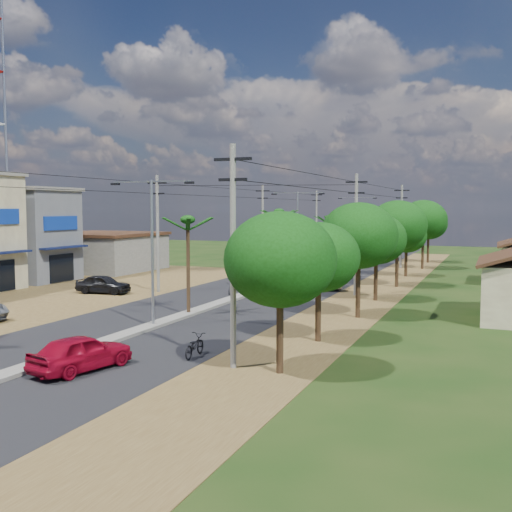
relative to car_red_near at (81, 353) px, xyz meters
The scene contains 34 objects.
ground 8.97m from the car_red_near, 103.58° to the left, with size 160.00×160.00×0.00m, color black.
road 23.79m from the car_red_near, 95.06° to the left, with size 12.00×110.00×0.04m, color black.
median 26.78m from the car_red_near, 94.50° to the left, with size 1.00×90.00×0.18m, color #605E56.
dirt_lot_west 23.90m from the car_red_near, 135.70° to the left, with size 18.00×46.00×0.04m, color #503B1B.
dirt_shoulder_east 24.55m from the car_red_near, 74.88° to the left, with size 5.00×90.00×0.03m, color #503B1B.
shophouse_grey 33.26m from the car_red_near, 136.70° to the left, with size 9.00×6.40×8.30m.
low_shed 40.05m from the car_red_near, 125.25° to the left, with size 10.40×10.40×3.95m.
tree_east_a 8.72m from the car_red_near, 19.97° to the left, with size 4.40×4.40×6.37m.
tree_east_b 11.78m from the car_red_near, 50.35° to the left, with size 4.00×4.00×5.83m.
tree_east_c 17.92m from the car_red_near, 64.15° to the left, with size 4.60×4.60×6.83m.
tree_east_d 24.11m from the car_red_near, 72.16° to the left, with size 4.20×4.20×6.13m.
tree_east_e 31.89m from the car_red_near, 76.27° to the left, with size 4.80×4.80×7.14m.
tree_east_f 39.46m from the car_red_near, 79.60° to the left, with size 3.80×3.80×5.52m.
tree_east_g 47.53m from the car_red_near, 80.63° to the left, with size 5.00×5.00×7.38m.
tree_east_h 55.33m from the car_red_near, 82.29° to the left, with size 4.40×4.40×6.52m.
palm_median_near 13.73m from the car_red_near, 99.39° to the left, with size 2.00×2.00×6.15m.
palm_median_mid 29.23m from the car_red_near, 94.18° to the left, with size 2.00×2.00×6.55m.
palm_median_far 44.97m from the car_red_near, 92.69° to the left, with size 2.00×2.00×5.85m.
streetlight_near 9.81m from the car_red_near, 103.58° to the left, with size 5.10×0.18×8.00m.
streetlight_mid 34.00m from the car_red_near, 93.57° to the left, with size 5.10×0.18×8.00m.
streetlight_far 58.87m from the car_red_near, 92.05° to the left, with size 5.10×0.18×8.00m.
utility_pole_w_b 22.96m from the car_red_near, 113.74° to the left, with size 1.60×0.24×9.00m.
utility_pole_w_c 43.83m from the car_red_near, 102.03° to the left, with size 1.60×0.24×9.00m.
utility_pole_w_d 64.46m from the car_red_near, 98.13° to the left, with size 1.60×0.24×9.00m.
utility_pole_e_a 7.25m from the car_red_near, 26.47° to the left, with size 1.60×0.24×9.00m.
utility_pole_e_b 25.59m from the car_red_near, 77.66° to the left, with size 1.60×0.24×9.00m.
utility_pole_e_c 47.17m from the car_red_near, 83.40° to the left, with size 1.60×0.24×9.00m.
car_red_near is the anchor object (origin of this frame).
car_silver_mid 27.82m from the car_red_near, 84.01° to the left, with size 1.56×4.47×1.47m, color gray.
car_white_far 32.97m from the car_red_near, 97.64° to the left, with size 1.82×4.48×1.30m, color #B6B6B2.
car_parked_dark 22.17m from the car_red_near, 124.26° to the left, with size 1.68×4.17×1.42m, color black.
moto_rider_east 4.81m from the car_red_near, 49.77° to the left, with size 0.65×1.85×0.97m, color black.
moto_rider_west_a 21.90m from the car_red_near, 98.66° to the left, with size 0.60×1.72×0.90m, color black.
moto_rider_west_b 45.72m from the car_red_near, 94.14° to the left, with size 0.49×1.73×1.04m, color black.
Camera 1 is at (17.32, -27.67, 6.46)m, focal length 42.00 mm.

